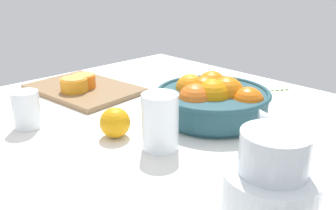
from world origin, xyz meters
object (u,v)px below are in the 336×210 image
object	(u,v)px
juice_glass	(160,125)
cutting_board	(84,89)
loose_orange_2	(115,123)
orange_half_1	(83,81)
second_glass	(27,112)
orange_half_0	(74,84)
fruit_bowl	(213,99)
spoon	(207,75)

from	to	relation	value
juice_glass	cutting_board	bearing A→B (deg)	168.71
cutting_board	loose_orange_2	distance (cm)	35.16
cutting_board	orange_half_1	bearing A→B (deg)	-22.94
second_glass	cutting_board	world-z (taller)	second_glass
orange_half_1	cutting_board	bearing A→B (deg)	157.06
cutting_board	orange_half_0	xyz separation A→B (cm)	(1.79, -4.07, 2.74)
cutting_board	orange_half_0	bearing A→B (deg)	-66.34
fruit_bowl	second_glass	distance (cm)	44.31
orange_half_0	cutting_board	bearing A→B (deg)	113.66
second_glass	cutting_board	bearing A→B (deg)	121.17
spoon	cutting_board	bearing A→B (deg)	-111.33
fruit_bowl	loose_orange_2	bearing A→B (deg)	-108.38
cutting_board	spoon	distance (cm)	42.69
fruit_bowl	second_glass	bearing A→B (deg)	-126.59
fruit_bowl	juice_glass	size ratio (longest dim) A/B	2.37
fruit_bowl	orange_half_0	bearing A→B (deg)	-157.96
second_glass	juice_glass	bearing A→B (deg)	27.24
second_glass	spoon	bearing A→B (deg)	89.00
orange_half_0	loose_orange_2	world-z (taller)	loose_orange_2
juice_glass	orange_half_1	xyz separation A→B (cm)	(-43.13, 8.47, -1.70)
loose_orange_2	juice_glass	bearing A→B (deg)	17.60
orange_half_0	loose_orange_2	bearing A→B (deg)	-14.62
fruit_bowl	cutting_board	distance (cm)	42.68
orange_half_1	juice_glass	bearing A→B (deg)	-11.11
fruit_bowl	juice_glass	distance (cm)	20.68
fruit_bowl	orange_half_0	size ratio (longest dim) A/B	3.52
second_glass	fruit_bowl	bearing A→B (deg)	53.41
orange_half_1	spoon	xyz separation A→B (cm)	(14.90, 40.03, -3.03)
second_glass	loose_orange_2	size ratio (longest dim) A/B	1.31
loose_orange_2	orange_half_0	bearing A→B (deg)	165.38
fruit_bowl	cutting_board	world-z (taller)	fruit_bowl
fruit_bowl	loose_orange_2	distance (cm)	25.25
loose_orange_2	spoon	size ratio (longest dim) A/B	0.41
juice_glass	loose_orange_2	xyz separation A→B (cm)	(-10.88, -3.45, -1.79)
cutting_board	spoon	world-z (taller)	cutting_board
orange_half_0	orange_half_1	bearing A→B (deg)	106.94
loose_orange_2	spoon	xyz separation A→B (cm)	(-17.35, 51.95, -2.95)
cutting_board	spoon	size ratio (longest dim) A/B	1.99
fruit_bowl	orange_half_1	distance (cm)	41.98
second_glass	spoon	distance (cm)	63.70
second_glass	orange_half_0	xyz separation A→B (cm)	(-12.63, 19.76, -0.37)
spoon	fruit_bowl	bearing A→B (deg)	-47.94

